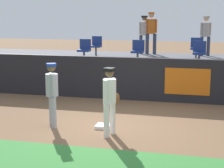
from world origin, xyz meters
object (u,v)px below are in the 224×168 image
at_px(seat_back_left, 96,45).
at_px(seat_front_center, 138,50).
at_px(seat_front_right, 199,51).
at_px(player_fielder_home, 110,97).
at_px(player_runner_visitor, 52,90).
at_px(spectator_hooded, 151,30).
at_px(seat_front_left, 85,48).
at_px(spectator_capped, 206,33).
at_px(spectator_casual, 144,32).
at_px(first_base, 103,126).
at_px(seat_back_right, 196,47).

bearing_deg(seat_back_left, seat_front_center, -39.79).
distance_m(seat_front_right, seat_front_center, 2.30).
relative_size(player_fielder_home, player_runner_visitor, 0.99).
xyz_separation_m(seat_front_right, spectator_hooded, (-2.15, 2.78, 0.62)).
height_order(seat_front_left, spectator_capped, spectator_capped).
xyz_separation_m(seat_back_left, spectator_hooded, (2.31, 0.98, 0.62)).
xyz_separation_m(player_fielder_home, seat_front_left, (-2.32, 5.36, 0.63)).
relative_size(spectator_hooded, spectator_capped, 1.10).
bearing_deg(player_fielder_home, spectator_casual, -161.07).
relative_size(seat_front_left, spectator_capped, 0.49).
distance_m(seat_front_left, spectator_casual, 3.49).
distance_m(first_base, seat_back_right, 7.16).
bearing_deg(seat_front_left, spectator_hooded, 50.52).
relative_size(seat_front_right, spectator_casual, 0.49).
relative_size(player_fielder_home, seat_front_left, 2.04).
distance_m(first_base, seat_back_left, 7.07).
height_order(seat_back_right, spectator_hooded, spectator_hooded).
height_order(player_runner_visitor, seat_front_right, seat_front_right).
height_order(seat_front_center, spectator_casual, spectator_casual).
xyz_separation_m(first_base, spectator_hooded, (0.28, 7.57, 2.21)).
distance_m(player_runner_visitor, seat_front_right, 6.31).
height_order(player_fielder_home, spectator_hooded, spectator_hooded).
xyz_separation_m(seat_back_right, spectator_hooded, (-2.03, 0.98, 0.62)).
bearing_deg(player_runner_visitor, seat_front_right, 111.11).
height_order(seat_front_left, spectator_casual, spectator_casual).
xyz_separation_m(seat_back_left, spectator_capped, (4.70, 0.84, 0.53)).
height_order(seat_front_center, spectator_hooded, spectator_hooded).
bearing_deg(spectator_capped, seat_front_center, 28.52).
bearing_deg(seat_front_center, player_runner_visitor, -106.54).
bearing_deg(first_base, spectator_casual, 90.31).
bearing_deg(seat_back_right, seat_front_right, -86.03).
height_order(player_runner_visitor, spectator_hooded, spectator_hooded).
bearing_deg(player_runner_visitor, spectator_hooded, 136.37).
bearing_deg(spectator_hooded, spectator_casual, -12.07).
height_order(player_fielder_home, seat_back_right, seat_back_right).
xyz_separation_m(player_runner_visitor, spectator_casual, (1.31, 7.84, 1.16)).
height_order(seat_front_right, spectator_capped, spectator_capped).
relative_size(player_fielder_home, seat_front_center, 2.04).
height_order(player_fielder_home, seat_front_left, seat_front_left).
bearing_deg(seat_front_left, player_fielder_home, -66.56).
bearing_deg(seat_front_center, seat_back_right, 39.63).
height_order(player_runner_visitor, seat_front_left, seat_front_left).
distance_m(player_runner_visitor, spectator_capped, 8.72).
height_order(seat_back_left, seat_front_center, same).
distance_m(player_fielder_home, seat_back_right, 7.46).
relative_size(seat_back_right, spectator_hooded, 0.45).
bearing_deg(seat_back_left, player_runner_visitor, -84.34).
relative_size(seat_back_left, spectator_capped, 0.49).
distance_m(first_base, spectator_hooded, 7.89).
distance_m(player_fielder_home, spectator_capped, 8.42).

